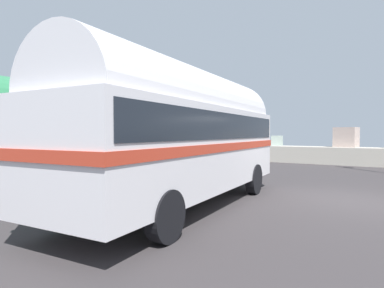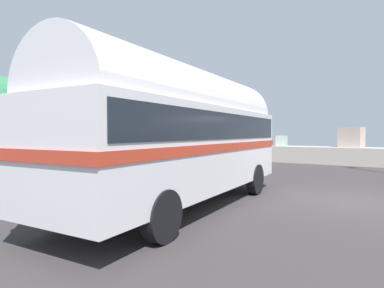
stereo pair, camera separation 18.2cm
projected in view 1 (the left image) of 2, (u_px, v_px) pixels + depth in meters
ground at (349, 201)px, 9.28m from camera, size 32.00×26.00×0.02m
breakwater at (374, 154)px, 19.18m from camera, size 31.36×2.07×2.47m
vintage_coach at (184, 130)px, 8.43m from camera, size 3.06×8.74×3.70m
second_coach at (73, 131)px, 11.93m from camera, size 2.60×8.63×3.70m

